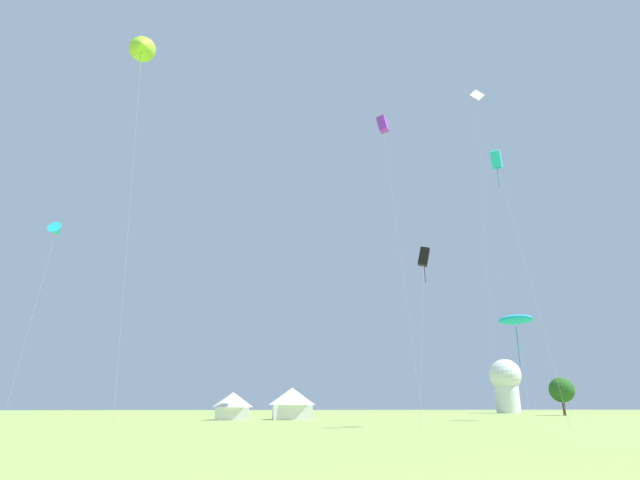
{
  "coord_description": "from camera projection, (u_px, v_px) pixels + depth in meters",
  "views": [
    {
      "loc": [
        -4.63,
        -4.99,
        1.45
      ],
      "look_at": [
        0.0,
        32.0,
        13.08
      ],
      "focal_mm": 29.91,
      "sensor_mm": 36.0,
      "label": 1
    }
  ],
  "objects": [
    {
      "name": "kite_cyan_parafoil",
      "position": [
        515.0,
        320.0,
        56.3
      ],
      "size": [
        3.62,
        4.08,
        10.85
      ],
      "color": "#1EB7CC",
      "rests_on": "ground"
    },
    {
      "name": "festival_tent_left",
      "position": [
        292.0,
        402.0,
        58.77
      ],
      "size": [
        5.18,
        5.18,
        3.37
      ],
      "color": "white",
      "rests_on": "ground"
    },
    {
      "name": "festival_tent_center",
      "position": [
        233.0,
        405.0,
        57.92
      ],
      "size": [
        4.41,
        4.41,
        2.87
      ],
      "color": "white",
      "rests_on": "ground"
    },
    {
      "name": "observatory_dome",
      "position": [
        506.0,
        383.0,
        109.98
      ],
      "size": [
        6.4,
        6.4,
        10.8
      ],
      "color": "white",
      "rests_on": "ground"
    },
    {
      "name": "kite_cyan_box",
      "position": [
        497.0,
        160.0,
        41.38
      ],
      "size": [
        2.85,
        2.44,
        20.53
      ],
      "color": "#1EB7CC",
      "rests_on": "ground"
    },
    {
      "name": "kite_white_diamond",
      "position": [
        478.0,
        107.0,
        64.11
      ],
      "size": [
        3.31,
        2.07,
        38.46
      ],
      "color": "white",
      "rests_on": "ground"
    },
    {
      "name": "kite_purple_box",
      "position": [
        383.0,
        125.0,
        61.16
      ],
      "size": [
        3.02,
        2.75,
        33.38
      ],
      "color": "purple",
      "rests_on": "ground"
    },
    {
      "name": "tree_distant_left",
      "position": [
        562.0,
        390.0,
        84.44
      ],
      "size": [
        3.89,
        3.89,
        5.83
      ],
      "color": "brown",
      "rests_on": "ground"
    },
    {
      "name": "kite_cyan_delta",
      "position": [
        57.0,
        231.0,
        59.93
      ],
      "size": [
        2.51,
        2.94,
        21.28
      ],
      "color": "#1EB7CC",
      "rests_on": "ground"
    },
    {
      "name": "kite_lime_delta",
      "position": [
        142.0,
        46.0,
        49.04
      ],
      "size": [
        2.93,
        3.23,
        34.61
      ],
      "color": "#99DB2D",
      "rests_on": "ground"
    },
    {
      "name": "kite_black_box",
      "position": [
        424.0,
        257.0,
        38.31
      ],
      "size": [
        2.02,
        2.04,
        12.41
      ],
      "color": "black",
      "rests_on": "ground"
    }
  ]
}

